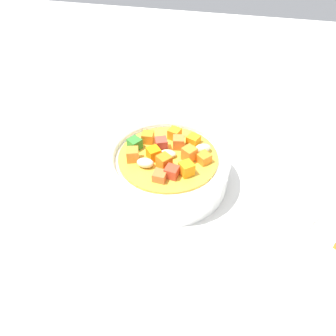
# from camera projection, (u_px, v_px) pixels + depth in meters

# --- Properties ---
(ground_plane) EXTENTS (1.40, 1.40, 0.02)m
(ground_plane) POSITION_uv_depth(u_px,v_px,m) (168.00, 186.00, 0.44)
(ground_plane) COLOR silver
(soup_bowl_main) EXTENTS (0.16, 0.16, 0.06)m
(soup_bowl_main) POSITION_uv_depth(u_px,v_px,m) (168.00, 166.00, 0.42)
(soup_bowl_main) COLOR white
(soup_bowl_main) RESTS_ON ground_plane
(spoon) EXTENTS (0.11, 0.21, 0.01)m
(spoon) POSITION_uv_depth(u_px,v_px,m) (174.00, 125.00, 0.53)
(spoon) COLOR silver
(spoon) RESTS_ON ground_plane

